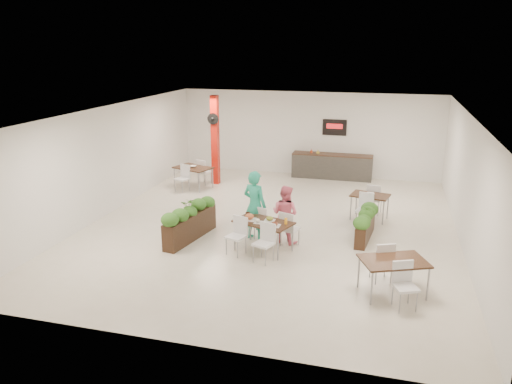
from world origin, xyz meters
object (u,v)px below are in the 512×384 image
at_px(red_column, 215,139).
at_px(side_table_c, 393,265).
at_px(planter_right, 365,222).
at_px(side_table_b, 370,199).
at_px(diner_woman, 285,214).
at_px(diner_man, 255,205).
at_px(planter_left, 190,220).
at_px(service_counter, 332,166).
at_px(side_table_a, 193,170).
at_px(main_table, 263,226).

distance_m(red_column, side_table_c, 9.48).
xyz_separation_m(red_column, side_table_c, (6.31, -7.00, -1.01)).
bearing_deg(planter_right, side_table_b, 89.15).
bearing_deg(diner_woman, diner_man, 19.40).
distance_m(red_column, side_table_b, 6.23).
xyz_separation_m(planter_left, planter_right, (4.41, 1.20, -0.05)).
relative_size(service_counter, planter_left, 1.41).
height_order(planter_left, planter_right, planter_left).
distance_m(diner_woman, planter_left, 2.48).
bearing_deg(planter_left, planter_right, 15.17).
distance_m(side_table_a, side_table_b, 6.45).
height_order(main_table, planter_right, main_table).
bearing_deg(side_table_a, main_table, -32.17).
height_order(main_table, side_table_c, same).
xyz_separation_m(red_column, main_table, (3.20, -5.49, -1.01)).
xyz_separation_m(service_counter, side_table_c, (2.31, -8.87, 0.14)).
relative_size(service_counter, planter_right, 1.74).
distance_m(service_counter, planter_right, 6.18).
bearing_deg(side_table_a, planter_left, -49.49).
relative_size(diner_woman, side_table_a, 0.91).
height_order(main_table, side_table_a, same).
bearing_deg(main_table, planter_left, 174.69).
xyz_separation_m(service_counter, planter_right, (1.60, -5.97, -0.01)).
bearing_deg(planter_right, main_table, -150.06).
distance_m(diner_woman, side_table_b, 3.09).
bearing_deg(planter_left, main_table, -5.31).
height_order(main_table, planter_left, planter_left).
xyz_separation_m(planter_right, side_table_b, (0.02, 1.61, 0.14)).
relative_size(main_table, diner_woman, 1.28).
height_order(service_counter, main_table, service_counter).
height_order(service_counter, planter_left, service_counter).
bearing_deg(planter_right, service_counter, 105.00).
distance_m(planter_left, side_table_c, 5.40).
bearing_deg(diner_woman, main_table, 77.16).
xyz_separation_m(main_table, side_table_c, (3.12, -1.52, -0.00)).
relative_size(main_table, planter_right, 1.12).
xyz_separation_m(main_table, side_table_a, (-3.78, 4.76, -0.00)).
bearing_deg(service_counter, diner_man, -100.08).
bearing_deg(planter_left, service_counter, 68.56).
height_order(main_table, diner_man, diner_man).
relative_size(diner_woman, side_table_b, 0.91).
bearing_deg(planter_right, diner_man, -165.30).
xyz_separation_m(side_table_a, side_table_b, (6.20, -1.76, -0.02)).
bearing_deg(side_table_c, red_column, 108.23).
height_order(red_column, diner_woman, red_column).
height_order(service_counter, planter_right, service_counter).
xyz_separation_m(red_column, diner_woman, (3.61, -4.84, -0.89)).
relative_size(service_counter, side_table_a, 1.80).
xyz_separation_m(red_column, planter_right, (5.60, -4.10, -1.16)).
xyz_separation_m(diner_woman, side_table_b, (2.01, 2.34, -0.14)).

